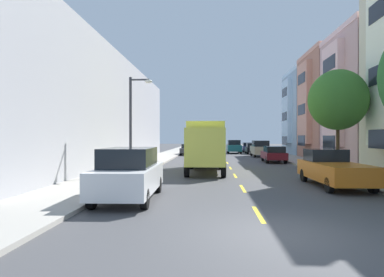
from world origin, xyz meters
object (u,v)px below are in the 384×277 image
Objects in this scene: moving_teal_sedan at (234,146)px; parked_pickup_orange at (333,169)px; parked_suv_white at (129,173)px; delivery_box_truck at (206,143)px; parked_hatchback_navy at (248,147)px; parked_wagon_burgundy at (274,154)px; parked_sedan_charcoal at (188,149)px; street_tree_second at (338,100)px; parked_suv_champagne at (260,148)px; street_lamp at (133,117)px; parked_hatchback_black at (252,148)px.

parked_pickup_orange is at bearing -85.46° from moving_teal_sedan.
parked_suv_white reaches higher than parked_pickup_orange.
delivery_box_truck is 30.11m from parked_hatchback_navy.
parked_sedan_charcoal is (-8.85, 12.13, -0.05)m from parked_wagon_burgundy.
street_tree_second is 1.59× the size of parked_hatchback_navy.
moving_teal_sedan is (-2.63, 7.99, 0.00)m from parked_suv_champagne.
delivery_box_truck reaches higher than parked_sedan_charcoal.
street_lamp is 1.18× the size of moving_teal_sedan.
parked_hatchback_navy is (10.15, 33.13, -2.73)m from street_lamp.
parked_suv_white is 0.91× the size of parked_pickup_orange.
parked_sedan_charcoal is at bearing 160.87° from parked_suv_champagne.
parked_hatchback_black is at bearing 91.66° from parked_suv_champagne.
parked_wagon_burgundy is 15.01m from parked_sedan_charcoal.
parked_suv_champagne is at bearing -89.02° from parked_hatchback_navy.
parked_sedan_charcoal is at bearing 97.43° from delivery_box_truck.
street_lamp is at bearing 164.76° from parked_pickup_orange.
street_tree_second reaches higher than delivery_box_truck.
parked_suv_white is at bearing -104.50° from delivery_box_truck.
parked_sedan_charcoal is 0.94× the size of parked_suv_champagne.
parked_suv_champagne is (8.93, -3.10, 0.24)m from parked_sedan_charcoal.
parked_suv_white is 9.65m from parked_pickup_orange.
parked_sedan_charcoal is (1.42, 24.36, -2.74)m from street_lamp.
parked_hatchback_navy is at bearing 90.33° from parked_wagon_burgundy.
parked_pickup_orange is (8.84, -27.16, 0.08)m from parked_sedan_charcoal.
parked_hatchback_black reaches higher than parked_sedan_charcoal.
street_lamp is 23.78m from parked_suv_champagne.
street_tree_second is at bearing -63.89° from parked_sedan_charcoal.
street_tree_second is at bearing 9.80° from street_lamp.
parked_wagon_burgundy is at bearing 65.01° from parked_suv_white.
parked_wagon_burgundy is at bearing -89.67° from parked_hatchback_navy.
street_tree_second is 12.56m from street_lamp.
parked_wagon_burgundy is 0.99× the size of parked_suv_champagne.
parked_sedan_charcoal is 9.35m from parked_hatchback_black.
parked_suv_champagne is at bearing 89.79° from parked_pickup_orange.
street_tree_second is 0.78× the size of delivery_box_truck.
parked_sedan_charcoal is 1.12× the size of parked_hatchback_black.
moving_teal_sedan is (7.72, 29.26, -2.50)m from street_lamp.
street_tree_second is 25.07m from parked_sedan_charcoal.
parked_hatchback_navy is (-0.11, 35.93, -0.07)m from parked_pickup_orange.
parked_sedan_charcoal is 28.56m from parked_pickup_orange.
parked_suv_white is 40.78m from parked_hatchback_navy.
parked_suv_champagne is 0.90× the size of parked_pickup_orange.
street_lamp reaches higher than parked_hatchback_black.
delivery_box_truck is at bearing 41.59° from street_lamp.
street_tree_second reaches higher than parked_suv_white.
parked_suv_white is at bearing -156.11° from parked_pickup_orange.
parked_sedan_charcoal is at bearing -159.27° from parked_hatchback_black.
parked_suv_champagne is (0.08, 9.03, 0.18)m from parked_wagon_burgundy.
parked_pickup_orange reaches higher than parked_hatchback_navy.
parked_suv_champagne and moving_teal_sedan have the same top height.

